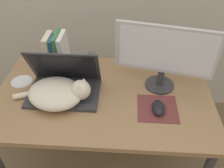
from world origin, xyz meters
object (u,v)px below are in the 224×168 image
object	(u,v)px
book_row	(57,51)
cd_disc	(22,81)
laptop	(64,85)
external_monitor	(164,54)
webcam	(91,55)
computer_mouse	(158,108)
cat	(59,93)

from	to	relation	value
book_row	cd_disc	distance (m)	0.27
laptop	external_monitor	world-z (taller)	external_monitor
webcam	cd_disc	xyz separation A→B (m)	(-0.38, -0.23, -0.05)
external_monitor	book_row	distance (m)	0.64
computer_mouse	webcam	xyz separation A→B (m)	(-0.39, 0.42, 0.03)
cat	webcam	distance (m)	0.39
laptop	computer_mouse	bearing A→B (deg)	-12.75
external_monitor	computer_mouse	world-z (taller)	external_monitor
laptop	cd_disc	size ratio (longest dim) A/B	3.16
computer_mouse	book_row	bearing A→B (deg)	148.86
cat	computer_mouse	xyz separation A→B (m)	(0.51, -0.04, -0.03)
book_row	webcam	bearing A→B (deg)	16.30
computer_mouse	book_row	distance (m)	0.70
webcam	cd_disc	bearing A→B (deg)	-148.68
webcam	cat	bearing A→B (deg)	-107.93
cat	external_monitor	xyz separation A→B (m)	(0.54, 0.16, 0.15)
laptop	cat	world-z (taller)	laptop
book_row	external_monitor	bearing A→B (deg)	-14.43
laptop	book_row	distance (m)	0.27
computer_mouse	webcam	world-z (taller)	webcam
webcam	cd_disc	world-z (taller)	webcam
external_monitor	computer_mouse	bearing A→B (deg)	-96.98
cd_disc	computer_mouse	bearing A→B (deg)	-13.45
computer_mouse	cd_disc	size ratio (longest dim) A/B	0.88
laptop	webcam	world-z (taller)	laptop
laptop	external_monitor	distance (m)	0.55
laptop	book_row	world-z (taller)	laptop
computer_mouse	book_row	size ratio (longest dim) A/B	0.48
cat	laptop	bearing A→B (deg)	80.25
laptop	cat	bearing A→B (deg)	-99.75
computer_mouse	cd_disc	distance (m)	0.79
computer_mouse	cd_disc	world-z (taller)	computer_mouse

